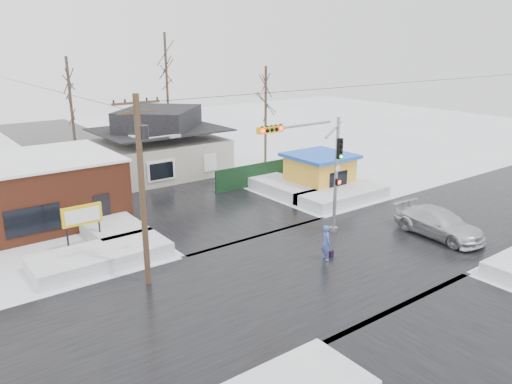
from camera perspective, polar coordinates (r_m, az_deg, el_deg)
ground at (r=26.34m, az=7.35°, el=-8.31°), size 120.00×120.00×0.00m
road_ns at (r=26.34m, az=7.35°, el=-8.30°), size 10.00×120.00×0.02m
road_ew at (r=26.34m, az=7.35°, el=-8.30°), size 120.00×10.00×0.02m
snowbank_nw at (r=27.35m, az=-17.29°, el=-7.09°), size 7.00×3.00×0.80m
snowbank_ne at (r=36.82m, az=9.88°, el=-0.38°), size 7.00×3.00×0.80m
snowbank_nside_w at (r=32.36m, az=-17.05°, el=-3.31°), size 3.00×8.00×0.80m
snowbank_nside_e at (r=38.99m, az=2.52°, el=0.83°), size 3.00×8.00×0.80m
traffic_signal at (r=28.47m, az=7.06°, el=3.31°), size 6.05×0.68×7.00m
utility_pole at (r=23.07m, az=-12.79°, el=1.28°), size 3.15×0.44×9.00m
brick_building at (r=34.61m, az=-25.81°, el=-0.06°), size 12.20×8.20×4.12m
marquee_sign at (r=29.03m, az=-19.26°, el=-2.65°), size 2.20×0.21×2.55m
house at (r=44.06m, az=-10.89°, el=5.38°), size 10.40×8.40×5.76m
kiosk at (r=38.88m, az=7.27°, el=2.29°), size 4.60×4.60×2.88m
fence at (r=40.07m, az=0.16°, el=2.03°), size 8.00×0.12×1.80m
tree_far_left at (r=44.90m, az=-20.63°, el=11.72°), size 3.00×3.00×10.00m
tree_far_mid at (r=50.41m, az=-10.28°, el=14.76°), size 3.00×3.00×12.00m
tree_far_right at (r=47.02m, az=1.12°, el=11.97°), size 3.00×3.00×9.00m
pedestrian at (r=26.64m, az=8.03°, el=-5.78°), size 0.71×0.83×1.93m
car at (r=31.48m, az=20.18°, el=-3.39°), size 2.58×5.70×1.62m
shopping_bag at (r=27.29m, az=8.60°, el=-7.04°), size 0.29×0.16×0.35m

